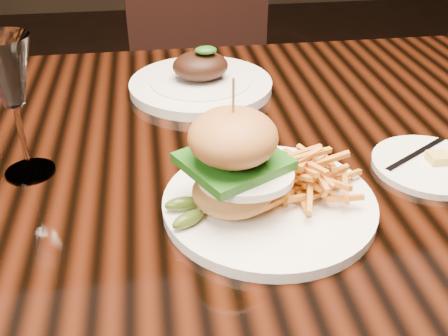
{
  "coord_description": "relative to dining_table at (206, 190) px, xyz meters",
  "views": [
    {
      "loc": [
        -0.07,
        -0.69,
        1.15
      ],
      "look_at": [
        0.01,
        -0.15,
        0.81
      ],
      "focal_mm": 42.0,
      "sensor_mm": 36.0,
      "label": 1
    }
  ],
  "objects": [
    {
      "name": "burger_plate",
      "position": [
        0.06,
        -0.16,
        0.12
      ],
      "size": [
        0.27,
        0.27,
        0.19
      ],
      "rotation": [
        0.0,
        0.0,
        0.27
      ],
      "color": "white",
      "rests_on": "dining_table"
    },
    {
      "name": "wine_glass",
      "position": [
        -0.25,
        -0.03,
        0.22
      ],
      "size": [
        0.07,
        0.07,
        0.2
      ],
      "color": "white",
      "rests_on": "dining_table"
    },
    {
      "name": "dining_table",
      "position": [
        0.0,
        0.0,
        0.0
      ],
      "size": [
        1.6,
        0.9,
        0.75
      ],
      "color": "black",
      "rests_on": "ground"
    },
    {
      "name": "ramekin",
      "position": [
        0.07,
        -0.02,
        0.09
      ],
      "size": [
        0.09,
        0.09,
        0.03
      ],
      "primitive_type": "cube",
      "rotation": [
        0.0,
        0.0,
        -0.41
      ],
      "color": "white",
      "rests_on": "dining_table"
    },
    {
      "name": "chair_far",
      "position": [
        0.1,
        0.89,
        -0.13
      ],
      "size": [
        0.49,
        0.5,
        0.95
      ],
      "rotation": [
        0.0,
        0.0,
        0.07
      ],
      "color": "black",
      "rests_on": "ground"
    },
    {
      "name": "side_saucer",
      "position": [
        0.31,
        -0.1,
        0.08
      ],
      "size": [
        0.16,
        0.16,
        0.02
      ],
      "rotation": [
        0.0,
        0.0,
        0.02
      ],
      "color": "white",
      "rests_on": "dining_table"
    },
    {
      "name": "far_dish",
      "position": [
        0.02,
        0.22,
        0.09
      ],
      "size": [
        0.27,
        0.27,
        0.09
      ],
      "rotation": [
        0.0,
        0.0,
        -0.05
      ],
      "color": "white",
      "rests_on": "dining_table"
    }
  ]
}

